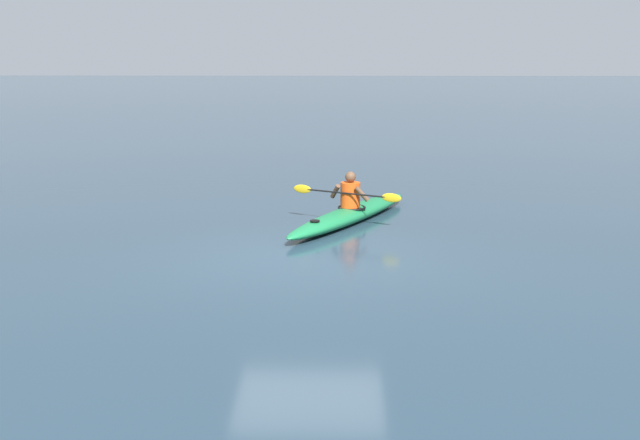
{
  "coord_description": "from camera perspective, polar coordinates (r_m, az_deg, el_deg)",
  "views": [
    {
      "loc": [
        -0.45,
        12.64,
        3.42
      ],
      "look_at": [
        -0.23,
        2.53,
        1.21
      ],
      "focal_mm": 45.09,
      "sensor_mm": 36.0,
      "label": 1
    }
  ],
  "objects": [
    {
      "name": "kayaker",
      "position": [
        15.71,
        2.13,
        1.94
      ],
      "size": [
        2.08,
        1.14,
        0.71
      ],
      "color": "#E04C14",
      "rests_on": "kayak"
    },
    {
      "name": "kayak",
      "position": [
        15.83,
        2.19,
        0.41
      ],
      "size": [
        2.78,
        4.49,
        0.3
      ],
      "color": "#19723F",
      "rests_on": "ground"
    },
    {
      "name": "ground_plane",
      "position": [
        13.1,
        -0.77,
        -2.79
      ],
      "size": [
        160.0,
        160.0,
        0.0
      ],
      "primitive_type": "plane",
      "color": "#233847"
    }
  ]
}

